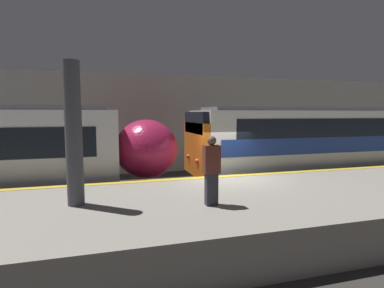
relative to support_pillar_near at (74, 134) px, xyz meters
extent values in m
plane|color=#33302D|center=(4.68, 2.17, -2.71)|extent=(120.00, 120.00, 0.00)
cube|color=gray|center=(4.68, -0.29, -2.20)|extent=(40.00, 4.91, 1.02)
cube|color=gold|center=(4.68, 2.02, -1.68)|extent=(40.00, 0.30, 0.01)
cube|color=#B2AD9E|center=(4.68, 8.57, -0.09)|extent=(50.00, 0.15, 5.23)
cylinder|color=#47474C|center=(0.00, 0.00, 0.00)|extent=(0.39, 0.39, 3.37)
ellipsoid|color=#B21E4C|center=(2.22, 4.25, -0.91)|extent=(2.42, 2.68, 2.29)
sphere|color=#F2EFCC|center=(3.17, 4.25, -1.32)|extent=(0.20, 0.20, 0.20)
cube|color=orange|center=(4.24, 4.25, -0.99)|extent=(0.25, 2.86, 2.18)
cube|color=black|center=(4.24, 4.25, 0.10)|extent=(0.25, 2.57, 0.87)
sphere|color=#EA4C42|center=(4.09, 3.59, -1.37)|extent=(0.18, 0.18, 0.18)
sphere|color=#EA4C42|center=(4.09, 4.91, -1.37)|extent=(0.18, 0.18, 0.18)
cube|color=#2D2D38|center=(3.08, -0.90, -1.30)|extent=(0.28, 0.20, 0.76)
cube|color=brown|center=(3.08, -0.90, -0.59)|extent=(0.38, 0.24, 0.66)
sphere|color=brown|center=(3.08, -0.90, -0.15)|extent=(0.22, 0.22, 0.22)
camera|label=1|loc=(0.75, -7.42, 0.49)|focal=28.00mm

